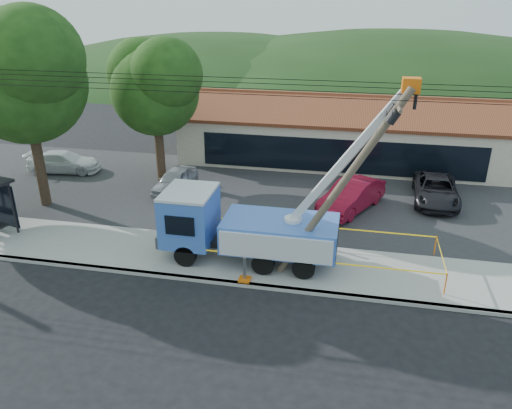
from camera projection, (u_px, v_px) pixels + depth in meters
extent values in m
plane|color=black|center=(210.00, 313.00, 18.99)|extent=(120.00, 120.00, 0.00)
cube|color=#9F9E95|center=(224.00, 282.00, 20.85)|extent=(60.00, 0.25, 0.15)
cube|color=#9F9E95|center=(235.00, 260.00, 22.55)|extent=(60.00, 4.00, 0.15)
cube|color=#28282B|center=(267.00, 194.00, 29.74)|extent=(60.00, 12.00, 0.10)
cube|color=#BFB098|center=(342.00, 135.00, 35.54)|extent=(22.00, 8.00, 3.40)
cube|color=black|center=(339.00, 156.00, 32.04)|extent=(18.04, 0.08, 2.21)
cube|color=maroon|center=(343.00, 111.00, 32.86)|extent=(22.50, 4.53, 1.52)
cube|color=maroon|center=(346.00, 99.00, 36.45)|extent=(22.50, 4.53, 1.52)
cube|color=maroon|center=(345.00, 95.00, 34.40)|extent=(22.50, 0.30, 0.25)
cylinder|color=#332316|center=(39.00, 163.00, 27.35)|extent=(0.56, 0.56, 5.06)
sphere|color=#193C10|center=(25.00, 83.00, 25.60)|extent=(6.30, 6.30, 6.30)
sphere|color=#193C10|center=(9.00, 57.00, 26.13)|extent=(5.04, 5.04, 5.04)
sphere|color=#193C10|center=(32.00, 58.00, 24.06)|extent=(5.04, 5.04, 5.04)
cylinder|color=#332316|center=(160.00, 150.00, 31.10)|extent=(0.56, 0.56, 4.18)
sphere|color=#193C10|center=(155.00, 92.00, 29.66)|extent=(5.25, 5.25, 5.25)
sphere|color=#193C10|center=(142.00, 73.00, 30.10)|extent=(4.20, 4.20, 4.20)
sphere|color=#193C10|center=(166.00, 74.00, 28.38)|extent=(4.20, 4.20, 4.20)
ellipsoid|color=black|center=(218.00, 74.00, 71.12)|extent=(78.40, 56.00, 28.00)
ellipsoid|color=black|center=(398.00, 80.00, 66.55)|extent=(89.60, 64.00, 32.00)
cylinder|color=black|center=(226.00, 94.00, 18.67)|extent=(60.00, 0.02, 0.02)
cylinder|color=black|center=(229.00, 88.00, 19.07)|extent=(60.00, 0.02, 0.02)
cylinder|color=black|center=(232.00, 82.00, 19.47)|extent=(60.00, 0.02, 0.02)
cylinder|color=black|center=(235.00, 78.00, 19.78)|extent=(60.00, 0.02, 0.02)
cylinder|color=black|center=(186.00, 255.00, 21.78)|extent=(0.97, 0.32, 0.97)
cylinder|color=black|center=(201.00, 232.00, 23.82)|extent=(0.97, 0.32, 0.97)
cylinder|color=black|center=(263.00, 263.00, 21.15)|extent=(0.97, 0.32, 0.97)
cylinder|color=black|center=(272.00, 239.00, 23.18)|extent=(0.97, 0.32, 0.97)
cylinder|color=black|center=(304.00, 268.00, 20.84)|extent=(0.97, 0.32, 0.97)
cylinder|color=black|center=(309.00, 243.00, 22.87)|extent=(0.97, 0.32, 0.97)
cube|color=black|center=(254.00, 244.00, 22.18)|extent=(7.12, 1.08, 0.27)
cube|color=blue|center=(190.00, 216.00, 22.28)|extent=(2.16, 2.59, 2.27)
cube|color=silver|center=(188.00, 192.00, 21.80)|extent=(2.16, 2.59, 0.13)
cube|color=black|center=(168.00, 211.00, 22.40)|extent=(0.09, 1.94, 0.97)
cube|color=gray|center=(167.00, 231.00, 22.83)|extent=(0.16, 2.48, 0.54)
cube|color=blue|center=(280.00, 233.00, 21.70)|extent=(4.96, 2.59, 1.29)
cylinder|color=silver|center=(293.00, 224.00, 21.41)|extent=(0.76, 0.76, 0.65)
cube|color=silver|center=(347.00, 157.00, 19.75)|extent=(4.40, 0.30, 6.00)
cube|color=gray|center=(356.00, 151.00, 19.59)|extent=(2.65, 0.19, 3.61)
cube|color=orange|center=(411.00, 85.00, 18.01)|extent=(0.65, 0.54, 0.54)
cube|color=orange|center=(245.00, 279.00, 20.82)|extent=(0.49, 0.49, 0.09)
cube|color=orange|center=(319.00, 245.00, 23.60)|extent=(0.49, 0.49, 0.09)
cylinder|color=brown|center=(339.00, 188.00, 19.57)|extent=(4.87, 0.31, 8.15)
cube|color=brown|center=(399.00, 106.00, 17.89)|extent=(0.16, 1.72, 0.16)
cylinder|color=black|center=(392.00, 111.00, 18.47)|extent=(0.54, 0.34, 0.59)
cylinder|color=black|center=(393.00, 117.00, 17.61)|extent=(0.54, 0.34, 0.59)
cylinder|color=black|center=(13.00, 208.00, 24.36)|extent=(0.13, 0.13, 2.68)
cylinder|color=orange|center=(182.00, 256.00, 21.74)|extent=(0.06, 0.06, 0.96)
cylinder|color=orange|center=(445.00, 284.00, 19.74)|extent=(0.06, 0.06, 0.96)
cylinder|color=orange|center=(435.00, 245.00, 22.67)|extent=(0.06, 0.06, 0.96)
cylinder|color=orange|center=(204.00, 224.00, 24.67)|extent=(0.06, 0.06, 0.96)
cube|color=yellow|center=(308.00, 260.00, 20.57)|extent=(10.98, 0.01, 0.06)
cube|color=yellow|center=(442.00, 254.00, 21.03)|extent=(0.01, 3.26, 0.06)
cube|color=yellow|center=(315.00, 226.00, 23.50)|extent=(10.98, 0.01, 0.06)
cube|color=yellow|center=(193.00, 231.00, 23.04)|extent=(0.01, 3.26, 0.06)
imported|color=#A9ABB1|center=(176.00, 192.00, 30.16)|extent=(2.01, 4.13, 1.36)
imported|color=maroon|center=(350.00, 211.00, 27.66)|extent=(3.81, 5.21, 1.64)
imported|color=silver|center=(66.00, 173.00, 33.34)|extent=(4.92, 2.57, 1.36)
imported|color=black|center=(434.00, 203.00, 28.71)|extent=(2.61, 5.25, 1.43)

